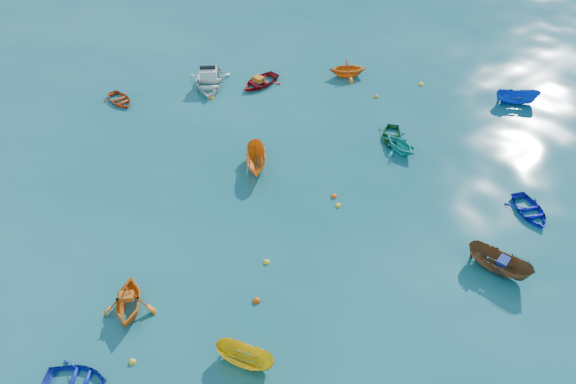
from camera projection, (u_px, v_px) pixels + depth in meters
ground at (346, 249)px, 29.20m from camera, size 160.00×160.00×0.00m
dinghy_blue_sw at (77, 382)px, 23.61m from camera, size 3.28×3.23×0.56m
sampan_brown_mid at (496, 271)px, 28.11m from camera, size 2.03×3.52×1.28m
dinghy_blue_se at (529, 213)px, 31.19m from camera, size 3.03×3.44×0.59m
dinghy_orange_w at (131, 309)px, 26.36m from camera, size 3.66×3.79×1.53m
sampan_yellow_mid at (246, 363)px, 24.27m from camera, size 2.25×2.93×1.07m
dinghy_green_e at (390, 138)px, 36.39m from camera, size 3.06×2.95×0.52m
dinghy_cyan_se at (399, 151)px, 35.39m from camera, size 2.18×2.49×1.25m
sampan_orange_n at (257, 167)px, 34.20m from camera, size 2.76×3.33×1.23m
dinghy_red_ne at (260, 84)px, 41.30m from camera, size 3.47×2.73×0.66m
sampan_blue_far at (515, 103)px, 39.41m from camera, size 2.97×2.82×1.15m
dinghy_red_far at (120, 102)px, 39.57m from camera, size 1.95×2.63×0.52m
dinghy_orange_far at (347, 76)px, 42.20m from camera, size 3.59×3.48×1.44m
motorboat_white at (210, 85)px, 41.24m from camera, size 4.90×5.23×1.48m
tarp_blue_a at (503, 261)px, 27.51m from camera, size 0.75×0.64×0.32m
tarp_orange_a at (127, 296)px, 25.79m from camera, size 0.77×0.72×0.30m
tarp_orange_b at (259, 79)px, 40.91m from camera, size 0.65×0.80×0.35m
buoy_ye_a at (267, 262)px, 28.51m from camera, size 0.33×0.33×0.33m
buoy_or_b at (334, 197)px, 32.19m from camera, size 0.35×0.35×0.35m
buoy_ye_b at (132, 362)px, 24.29m from camera, size 0.32×0.32×0.32m
buoy_or_c at (257, 301)px, 26.71m from camera, size 0.39×0.39×0.39m
buoy_ye_c at (338, 206)px, 31.62m from camera, size 0.32×0.32×0.32m
buoy_or_d at (376, 97)px, 40.02m from camera, size 0.32×0.32×0.32m
buoy_or_e at (211, 98)px, 39.90m from camera, size 0.35×0.35×0.35m
buoy_ye_e at (421, 85)px, 41.28m from camera, size 0.38×0.38×0.38m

